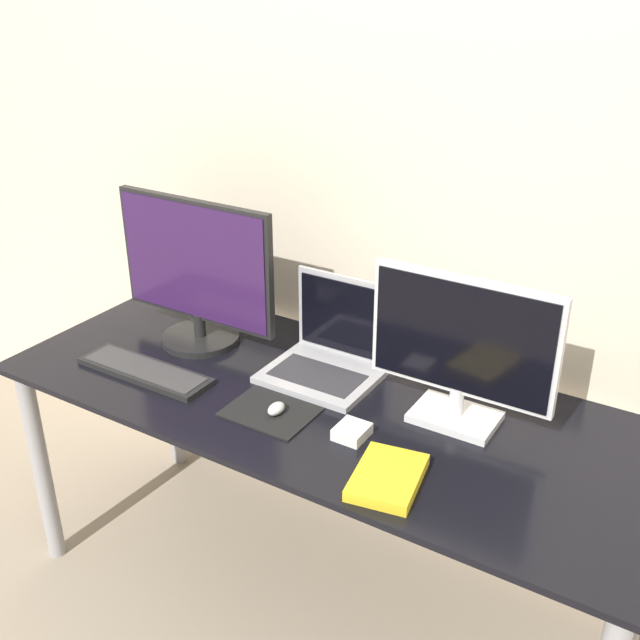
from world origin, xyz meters
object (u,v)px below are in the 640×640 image
laptop (331,351)px  monitor_left (196,274)px  keyboard (145,371)px  power_brick (352,432)px  mouse (276,409)px  book (388,477)px  monitor_right (461,348)px

laptop → monitor_left: bearing=-173.4°
monitor_left → keyboard: size_ratio=1.30×
monitor_left → keyboard: bearing=-91.0°
power_brick → laptop: bearing=130.1°
mouse → book: mouse is taller
power_brick → monitor_right: bearing=47.7°
laptop → mouse: (0.00, -0.27, -0.04)m
mouse → book: bearing=-14.5°
laptop → keyboard: bearing=-146.4°
monitor_right → power_brick: monitor_right is taller
laptop → book: laptop is taller
monitor_right → mouse: bearing=-150.9°
monitor_left → keyboard: monitor_left is taller
mouse → keyboard: bearing=-177.6°
monitor_right → laptop: monitor_right is taller
monitor_left → laptop: bearing=6.6°
mouse → power_brick: (0.21, 0.02, -0.00)m
keyboard → power_brick: size_ratio=5.03×
monitor_left → keyboard: 0.32m
monitor_left → mouse: bearing=-27.0°
monitor_left → mouse: (0.44, -0.22, -0.20)m
laptop → power_brick: bearing=-49.9°
monitor_right → power_brick: 0.34m
monitor_left → power_brick: bearing=-17.5°
monitor_right → book: size_ratio=2.14×
power_brick → mouse: bearing=-175.3°
monitor_left → monitor_right: 0.84m
laptop → mouse: bearing=-89.7°
power_brick → book: bearing=-36.0°
mouse → power_brick: 0.21m
monitor_right → keyboard: 0.90m
mouse → laptop: bearing=90.3°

